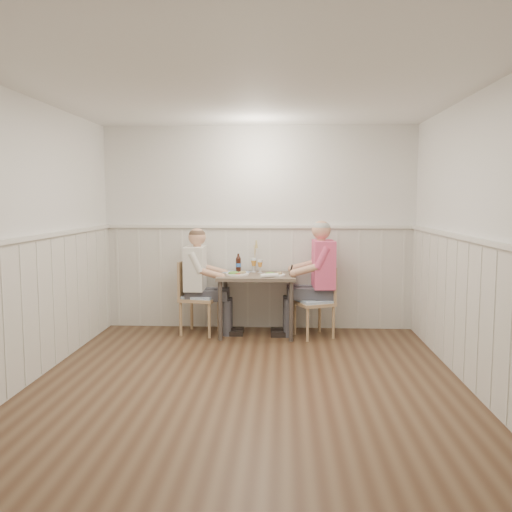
% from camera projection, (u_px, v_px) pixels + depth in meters
% --- Properties ---
extents(ground_plane, '(4.50, 4.50, 0.00)m').
position_uv_depth(ground_plane, '(247.00, 385.00, 4.89)').
color(ground_plane, '#452C1C').
extents(room_shell, '(4.04, 4.54, 2.60)m').
position_uv_depth(room_shell, '(247.00, 217.00, 4.73)').
color(room_shell, white).
rests_on(room_shell, ground).
extents(wainscot, '(4.00, 4.49, 1.34)m').
position_uv_depth(wainscot, '(252.00, 296.00, 5.50)').
color(wainscot, silver).
rests_on(wainscot, ground).
extents(dining_table, '(0.94, 0.70, 0.75)m').
position_uv_depth(dining_table, '(257.00, 283.00, 6.64)').
color(dining_table, '#504438').
rests_on(dining_table, ground).
extents(chair_right, '(0.54, 0.54, 0.86)m').
position_uv_depth(chair_right, '(318.00, 299.00, 6.57)').
color(chair_right, '#9D8B63').
rests_on(chair_right, ground).
extents(chair_left, '(0.51, 0.51, 0.91)m').
position_uv_depth(chair_left, '(196.00, 294.00, 6.73)').
color(chair_left, '#9D8B63').
rests_on(chair_left, ground).
extents(man_in_pink, '(0.67, 0.47, 1.44)m').
position_uv_depth(man_in_pink, '(319.00, 287.00, 6.63)').
color(man_in_pink, '#3F3F47').
rests_on(man_in_pink, ground).
extents(diner_cream, '(0.62, 0.43, 1.34)m').
position_uv_depth(diner_cream, '(199.00, 289.00, 6.70)').
color(diner_cream, '#3F3F47').
rests_on(diner_cream, ground).
extents(plate_man, '(0.27, 0.27, 0.07)m').
position_uv_depth(plate_man, '(273.00, 274.00, 6.52)').
color(plate_man, white).
rests_on(plate_man, dining_table).
extents(plate_diner, '(0.28, 0.28, 0.07)m').
position_uv_depth(plate_diner, '(236.00, 273.00, 6.59)').
color(plate_diner, white).
rests_on(plate_diner, dining_table).
extents(beer_glass_a, '(0.06, 0.06, 0.16)m').
position_uv_depth(beer_glass_a, '(260.00, 264.00, 6.80)').
color(beer_glass_a, silver).
rests_on(beer_glass_a, dining_table).
extents(beer_glass_b, '(0.07, 0.07, 0.18)m').
position_uv_depth(beer_glass_b, '(254.00, 263.00, 6.84)').
color(beer_glass_b, silver).
rests_on(beer_glass_b, dining_table).
extents(beer_bottle, '(0.07, 0.07, 0.23)m').
position_uv_depth(beer_bottle, '(238.00, 264.00, 6.86)').
color(beer_bottle, black).
rests_on(beer_bottle, dining_table).
extents(rolled_napkin, '(0.22, 0.13, 0.05)m').
position_uv_depth(rolled_napkin, '(269.00, 275.00, 6.38)').
color(rolled_napkin, white).
rests_on(rolled_napkin, dining_table).
extents(grass_vase, '(0.05, 0.05, 0.42)m').
position_uv_depth(grass_vase, '(254.00, 257.00, 6.89)').
color(grass_vase, silver).
rests_on(grass_vase, dining_table).
extents(gingham_mat, '(0.37, 0.33, 0.01)m').
position_uv_depth(gingham_mat, '(237.00, 272.00, 6.82)').
color(gingham_mat, '#547DB1').
rests_on(gingham_mat, dining_table).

